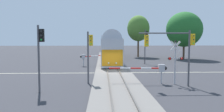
{
  "coord_description": "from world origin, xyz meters",
  "views": [
    {
      "loc": [
        -1.28,
        -27.59,
        4.18
      ],
      "look_at": [
        -0.09,
        0.96,
        2.0
      ],
      "focal_mm": 36.35,
      "sensor_mm": 36.0,
      "label": 1
    }
  ],
  "objects_px": {
    "traffic_signal_far_side": "(146,41)",
    "maple_right_background": "(184,29)",
    "commuter_train": "(108,44)",
    "elm_centre_background": "(138,28)",
    "crossing_signal_mast": "(175,57)",
    "traffic_signal_near_left": "(40,47)",
    "crossing_gate_near": "(156,69)",
    "traffic_signal_median": "(90,49)",
    "traffic_signal_near_right": "(174,44)",
    "crossing_gate_far": "(88,57)"
  },
  "relations": [
    {
      "from": "traffic_signal_far_side",
      "to": "maple_right_background",
      "type": "distance_m",
      "value": 13.29
    },
    {
      "from": "commuter_train",
      "to": "elm_centre_background",
      "type": "distance_m",
      "value": 9.92
    },
    {
      "from": "crossing_signal_mast",
      "to": "traffic_signal_near_left",
      "type": "bearing_deg",
      "value": -167.2
    },
    {
      "from": "crossing_gate_near",
      "to": "traffic_signal_far_side",
      "type": "xyz_separation_m",
      "value": [
        2.23,
        16.47,
        2.41
      ]
    },
    {
      "from": "traffic_signal_far_side",
      "to": "traffic_signal_median",
      "type": "distance_m",
      "value": 18.19
    },
    {
      "from": "crossing_signal_mast",
      "to": "traffic_signal_near_left",
      "type": "relative_size",
      "value": 0.78
    },
    {
      "from": "traffic_signal_far_side",
      "to": "traffic_signal_near_right",
      "type": "distance_m",
      "value": 17.8
    },
    {
      "from": "crossing_gate_far",
      "to": "elm_centre_background",
      "type": "xyz_separation_m",
      "value": [
        10.37,
        17.41,
        5.09
      ]
    },
    {
      "from": "traffic_signal_median",
      "to": "maple_right_background",
      "type": "height_order",
      "value": "maple_right_background"
    },
    {
      "from": "commuter_train",
      "to": "crossing_gate_far",
      "type": "xyz_separation_m",
      "value": [
        -3.43,
        -23.4,
        -1.28
      ]
    },
    {
      "from": "commuter_train",
      "to": "crossing_gate_near",
      "type": "relative_size",
      "value": 11.22
    },
    {
      "from": "elm_centre_background",
      "to": "traffic_signal_near_right",
      "type": "bearing_deg",
      "value": -93.52
    },
    {
      "from": "crossing_gate_near",
      "to": "elm_centre_background",
      "type": "height_order",
      "value": "elm_centre_background"
    },
    {
      "from": "crossing_gate_near",
      "to": "traffic_signal_near_right",
      "type": "xyz_separation_m",
      "value": [
        1.31,
        -1.31,
        2.31
      ]
    },
    {
      "from": "maple_right_background",
      "to": "commuter_train",
      "type": "bearing_deg",
      "value": 142.41
    },
    {
      "from": "traffic_signal_near_left",
      "to": "crossing_gate_far",
      "type": "bearing_deg",
      "value": 81.01
    },
    {
      "from": "traffic_signal_median",
      "to": "elm_centre_background",
      "type": "relative_size",
      "value": 0.51
    },
    {
      "from": "commuter_train",
      "to": "crossing_signal_mast",
      "type": "bearing_deg",
      "value": -81.93
    },
    {
      "from": "commuter_train",
      "to": "maple_right_background",
      "type": "height_order",
      "value": "maple_right_background"
    },
    {
      "from": "crossing_gate_near",
      "to": "crossing_signal_mast",
      "type": "xyz_separation_m",
      "value": [
        1.71,
        -0.36,
        1.1
      ]
    },
    {
      "from": "traffic_signal_near_left",
      "to": "commuter_train",
      "type": "bearing_deg",
      "value": 81.38
    },
    {
      "from": "commuter_train",
      "to": "traffic_signal_median",
      "type": "xyz_separation_m",
      "value": [
        -2.48,
        -36.96,
        0.52
      ]
    },
    {
      "from": "traffic_signal_median",
      "to": "traffic_signal_near_right",
      "type": "bearing_deg",
      "value": -12.29
    },
    {
      "from": "crossing_signal_mast",
      "to": "maple_right_background",
      "type": "relative_size",
      "value": 0.42
    },
    {
      "from": "crossing_gate_far",
      "to": "traffic_signal_near_left",
      "type": "xyz_separation_m",
      "value": [
        -2.66,
        -16.83,
        2.06
      ]
    },
    {
      "from": "crossing_gate_near",
      "to": "crossing_signal_mast",
      "type": "distance_m",
      "value": 2.07
    },
    {
      "from": "crossing_gate_near",
      "to": "elm_centre_background",
      "type": "bearing_deg",
      "value": 83.96
    },
    {
      "from": "crossing_gate_near",
      "to": "traffic_signal_far_side",
      "type": "distance_m",
      "value": 16.79
    },
    {
      "from": "crossing_signal_mast",
      "to": "traffic_signal_median",
      "type": "distance_m",
      "value": 7.89
    },
    {
      "from": "traffic_signal_near_left",
      "to": "traffic_signal_near_right",
      "type": "xyz_separation_m",
      "value": [
        11.03,
        1.65,
        0.19
      ]
    },
    {
      "from": "crossing_gate_near",
      "to": "crossing_gate_far",
      "type": "height_order",
      "value": "crossing_gate_far"
    },
    {
      "from": "traffic_signal_near_left",
      "to": "traffic_signal_far_side",
      "type": "xyz_separation_m",
      "value": [
        11.96,
        19.42,
        0.29
      ]
    },
    {
      "from": "traffic_signal_median",
      "to": "maple_right_background",
      "type": "xyz_separation_m",
      "value": [
        17.94,
        25.07,
        2.84
      ]
    },
    {
      "from": "traffic_signal_far_side",
      "to": "maple_right_background",
      "type": "xyz_separation_m",
      "value": [
        9.6,
        8.91,
        2.29
      ]
    },
    {
      "from": "crossing_signal_mast",
      "to": "maple_right_background",
      "type": "xyz_separation_m",
      "value": [
        10.12,
        25.73,
        3.6
      ]
    },
    {
      "from": "crossing_gate_near",
      "to": "crossing_gate_far",
      "type": "xyz_separation_m",
      "value": [
        -7.06,
        13.88,
        0.06
      ]
    },
    {
      "from": "crossing_gate_near",
      "to": "crossing_gate_far",
      "type": "distance_m",
      "value": 15.57
    },
    {
      "from": "crossing_signal_mast",
      "to": "elm_centre_background",
      "type": "bearing_deg",
      "value": 87.11
    },
    {
      "from": "crossing_gate_far",
      "to": "traffic_signal_near_left",
      "type": "bearing_deg",
      "value": -98.99
    },
    {
      "from": "maple_right_background",
      "to": "traffic_signal_far_side",
      "type": "bearing_deg",
      "value": -137.14
    },
    {
      "from": "crossing_gate_near",
      "to": "elm_centre_background",
      "type": "distance_m",
      "value": 31.88
    },
    {
      "from": "crossing_gate_near",
      "to": "maple_right_background",
      "type": "distance_m",
      "value": 28.39
    },
    {
      "from": "traffic_signal_near_right",
      "to": "commuter_train",
      "type": "bearing_deg",
      "value": 97.29
    },
    {
      "from": "crossing_gate_near",
      "to": "crossing_gate_far",
      "type": "relative_size",
      "value": 0.86
    },
    {
      "from": "crossing_gate_far",
      "to": "elm_centre_background",
      "type": "relative_size",
      "value": 0.66
    },
    {
      "from": "crossing_gate_near",
      "to": "traffic_signal_median",
      "type": "bearing_deg",
      "value": 177.12
    },
    {
      "from": "crossing_gate_far",
      "to": "crossing_signal_mast",
      "type": "bearing_deg",
      "value": -58.35
    },
    {
      "from": "crossing_signal_mast",
      "to": "traffic_signal_median",
      "type": "xyz_separation_m",
      "value": [
        -7.82,
        0.66,
        0.76
      ]
    },
    {
      "from": "crossing_gate_near",
      "to": "traffic_signal_far_side",
      "type": "bearing_deg",
      "value": 82.28
    },
    {
      "from": "elm_centre_background",
      "to": "maple_right_background",
      "type": "height_order",
      "value": "maple_right_background"
    }
  ]
}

